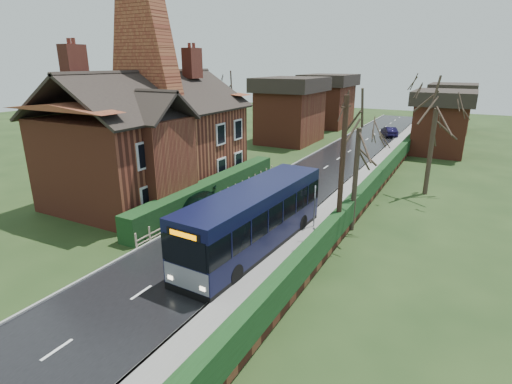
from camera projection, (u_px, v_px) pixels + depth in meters
The scene contains 18 objects.
ground at pixel (219, 240), 21.86m from camera, with size 140.00×140.00×0.00m, color #32471E.
road at pixel (292, 191), 30.24m from camera, with size 6.00×100.00×0.02m, color black.
pavement at pixel (347, 198), 28.32m from camera, with size 2.50×100.00×0.14m, color slate.
kerb_right at pixel (330, 196), 28.86m from camera, with size 0.12×100.00×0.14m, color gray.
kerb_left at pixel (256, 184), 31.60m from camera, with size 0.12×100.00×0.10m, color gray.
front_hedge at pixel (211, 191), 27.56m from camera, with size 1.20×16.00×1.60m, color black.
picket_fence at pixel (220, 197), 27.33m from camera, with size 0.10×16.00×0.90m, color tan, non-canonical shape.
right_wall_hedge at pixel (370, 189), 27.33m from camera, with size 0.60×50.00×1.80m.
brick_house at pixel (151, 134), 28.43m from camera, with size 9.30×14.60×10.30m.
bus at pixel (254, 220), 20.34m from camera, with size 3.02×10.88×3.27m.
car_silver at pixel (207, 216), 23.16m from camera, with size 1.76×4.37×1.49m, color silver.
car_green at pixel (198, 207), 24.70m from camera, with size 2.04×5.01×1.46m, color black.
car_distant at pixel (389, 131), 52.32m from camera, with size 1.34×3.85×1.27m, color black.
bus_stop_sign at pixel (315, 201), 22.85m from camera, with size 0.18×0.39×2.62m.
telegraph_pole at pixel (342, 172), 20.30m from camera, with size 0.27×1.00×7.78m.
tree_right_near at pixel (360, 121), 21.27m from camera, with size 3.91×3.91×8.44m.
tree_right_far at pixel (437, 102), 27.49m from camera, with size 4.61×4.61×8.90m.
tree_house_side at pixel (231, 90), 39.44m from camera, with size 3.94×3.94×8.96m.
Camera 1 is at (11.20, -16.66, 9.26)m, focal length 28.00 mm.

